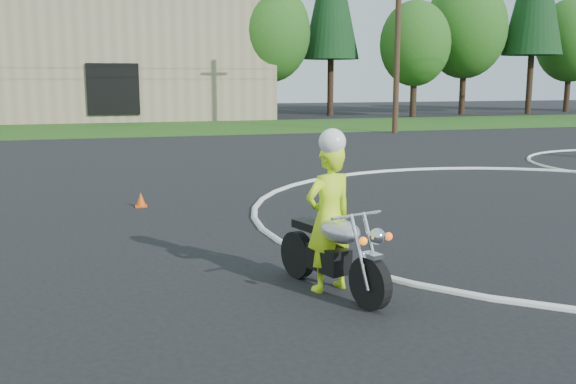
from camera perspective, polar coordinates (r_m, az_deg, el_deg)
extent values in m
cube|color=#1E4714|center=(35.73, -2.01, 5.87)|extent=(120.00, 10.00, 0.02)
torus|color=silver|center=(13.86, 22.58, -1.53)|extent=(12.12, 12.12, 0.12)
cylinder|color=black|center=(7.42, 7.31, -8.04)|extent=(0.31, 0.63, 0.62)
cylinder|color=black|center=(8.51, 0.86, -5.58)|extent=(0.31, 0.63, 0.62)
cube|color=black|center=(7.96, 3.63, -5.94)|extent=(0.45, 0.63, 0.31)
ellipsoid|color=silver|center=(7.70, 4.60, -3.47)|extent=(0.56, 0.74, 0.29)
cube|color=black|center=(8.11, 2.32, -3.05)|extent=(0.45, 0.67, 0.10)
cylinder|color=silver|center=(7.31, 6.39, -5.32)|extent=(0.16, 0.37, 0.83)
cylinder|color=silver|center=(7.43, 7.49, -5.09)|extent=(0.16, 0.37, 0.83)
cube|color=white|center=(7.31, 7.47, -5.61)|extent=(0.21, 0.26, 0.05)
cylinder|color=white|center=(7.41, 6.12, -2.06)|extent=(0.70, 0.26, 0.04)
sphere|color=silver|center=(7.19, 7.95, -3.93)|extent=(0.19, 0.19, 0.19)
sphere|color=orange|center=(7.09, 6.71, -4.35)|extent=(0.09, 0.09, 0.09)
sphere|color=#FC580C|center=(7.33, 8.93, -3.92)|extent=(0.09, 0.09, 0.09)
cylinder|color=white|center=(8.40, 2.80, -5.80)|extent=(0.33, 0.81, 0.08)
imported|color=#CAFF1A|center=(7.89, 3.66, -2.32)|extent=(0.77, 0.62, 1.83)
sphere|color=white|center=(7.70, 3.96, 4.46)|extent=(0.33, 0.33, 0.33)
cone|color=#DE480B|center=(13.52, -12.95, -0.67)|extent=(0.22, 0.22, 0.30)
cube|color=#DE480B|center=(13.55, -12.93, -1.23)|extent=(0.24, 0.24, 0.03)
cube|color=black|center=(39.50, -15.28, 8.82)|extent=(3.00, 0.16, 3.00)
cylinder|color=#382619|center=(42.92, -1.68, 8.72)|extent=(0.44, 0.44, 3.24)
ellipsoid|color=#1E5116|center=(43.01, -1.70, 14.00)|extent=(5.40, 5.40, 6.48)
cylinder|color=#382619|center=(46.29, 3.79, 9.25)|extent=(0.44, 0.44, 3.96)
cylinder|color=#382619|center=(45.51, 11.08, 8.39)|extent=(0.44, 0.44, 2.88)
ellipsoid|color=#1E5116|center=(45.56, 11.23, 12.82)|extent=(4.80, 4.80, 5.76)
cylinder|color=#382619|center=(49.67, 15.25, 8.76)|extent=(0.44, 0.44, 3.60)
ellipsoid|color=#1E5116|center=(49.80, 15.49, 13.83)|extent=(6.00, 6.00, 7.20)
cylinder|color=#382619|center=(51.61, 20.67, 8.91)|extent=(0.44, 0.44, 4.32)
cylinder|color=#382619|center=(56.26, 23.56, 8.21)|extent=(0.44, 0.44, 3.24)
ellipsoid|color=#1E5116|center=(56.33, 23.85, 12.23)|extent=(5.40, 5.40, 6.48)
cylinder|color=#382619|center=(43.11, -7.22, 8.41)|extent=(0.44, 0.44, 2.88)
ellipsoid|color=#1E5116|center=(43.16, -7.33, 13.09)|extent=(4.80, 4.80, 5.76)
cylinder|color=#473321|center=(31.73, 9.74, 14.23)|extent=(0.28, 0.28, 10.00)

